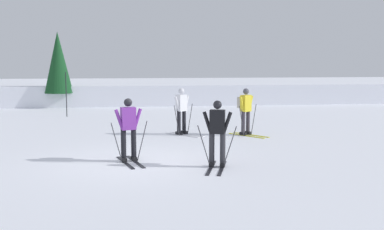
# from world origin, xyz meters

# --- Properties ---
(ground_plane) EXTENTS (120.00, 120.00, 0.00)m
(ground_plane) POSITION_xyz_m (0.00, 0.00, 0.00)
(ground_plane) COLOR white
(far_snow_ridge) EXTENTS (80.00, 9.66, 1.23)m
(far_snow_ridge) POSITION_xyz_m (0.00, 19.81, 0.61)
(far_snow_ridge) COLOR white
(far_snow_ridge) RESTS_ON ground
(skier_yellow) EXTENTS (1.28, 1.49, 1.71)m
(skier_yellow) POSITION_xyz_m (3.99, 4.10, 0.96)
(skier_yellow) COLOR gold
(skier_yellow) RESTS_ON ground
(skier_black) EXTENTS (0.97, 1.64, 1.71)m
(skier_black) POSITION_xyz_m (2.06, -0.80, 0.96)
(skier_black) COLOR black
(skier_black) RESTS_ON ground
(skier_purple) EXTENTS (0.97, 1.64, 1.71)m
(skier_purple) POSITION_xyz_m (-0.19, 0.15, 0.96)
(skier_purple) COLOR black
(skier_purple) RESTS_ON ground
(skier_white) EXTENTS (1.34, 1.45, 1.71)m
(skier_white) POSITION_xyz_m (1.70, 4.49, 0.92)
(skier_white) COLOR silver
(skier_white) RESTS_ON ground
(trail_marker_pole) EXTENTS (0.04, 0.04, 2.16)m
(trail_marker_pole) POSITION_xyz_m (-3.26, 10.67, 1.08)
(trail_marker_pole) COLOR black
(trail_marker_pole) RESTS_ON ground
(conifer_far_left) EXTENTS (1.61, 1.61, 4.36)m
(conifer_far_left) POSITION_xyz_m (-4.29, 15.15, 2.60)
(conifer_far_left) COLOR #513823
(conifer_far_left) RESTS_ON ground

